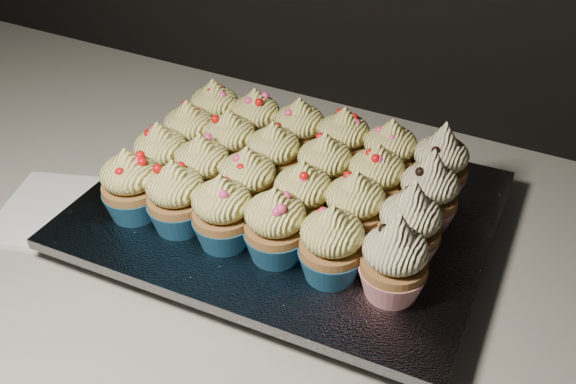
# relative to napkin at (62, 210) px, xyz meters

# --- Properties ---
(worktop) EXTENTS (2.44, 0.64, 0.04)m
(worktop) POSITION_rel_napkin_xyz_m (0.19, 0.10, -0.02)
(worktop) COLOR beige
(worktop) RESTS_ON cabinet
(napkin) EXTENTS (0.18, 0.18, 0.00)m
(napkin) POSITION_rel_napkin_xyz_m (0.00, 0.00, 0.00)
(napkin) COLOR white
(napkin) RESTS_ON worktop
(baking_tray) EXTENTS (0.42, 0.33, 0.02)m
(baking_tray) POSITION_rel_napkin_xyz_m (0.25, 0.10, 0.01)
(baking_tray) COLOR black
(baking_tray) RESTS_ON worktop
(foil_lining) EXTENTS (0.46, 0.37, 0.01)m
(foil_lining) POSITION_rel_napkin_xyz_m (0.25, 0.10, 0.03)
(foil_lining) COLOR silver
(foil_lining) RESTS_ON baking_tray
(cupcake_0) EXTENTS (0.06, 0.06, 0.08)m
(cupcake_0) POSITION_rel_napkin_xyz_m (0.11, 0.00, 0.07)
(cupcake_0) COLOR #1B5681
(cupcake_0) RESTS_ON foil_lining
(cupcake_1) EXTENTS (0.06, 0.06, 0.08)m
(cupcake_1) POSITION_rel_napkin_xyz_m (0.17, 0.01, 0.07)
(cupcake_1) COLOR #1B5681
(cupcake_1) RESTS_ON foil_lining
(cupcake_2) EXTENTS (0.06, 0.06, 0.08)m
(cupcake_2) POSITION_rel_napkin_xyz_m (0.22, 0.01, 0.07)
(cupcake_2) COLOR #1B5681
(cupcake_2) RESTS_ON foil_lining
(cupcake_3) EXTENTS (0.06, 0.06, 0.08)m
(cupcake_3) POSITION_rel_napkin_xyz_m (0.28, 0.02, 0.07)
(cupcake_3) COLOR #1B5681
(cupcake_3) RESTS_ON foil_lining
(cupcake_4) EXTENTS (0.06, 0.06, 0.08)m
(cupcake_4) POSITION_rel_napkin_xyz_m (0.34, 0.02, 0.07)
(cupcake_4) COLOR #1B5681
(cupcake_4) RESTS_ON foil_lining
(cupcake_5) EXTENTS (0.06, 0.06, 0.10)m
(cupcake_5) POSITION_rel_napkin_xyz_m (0.40, 0.02, 0.07)
(cupcake_5) COLOR red
(cupcake_5) RESTS_ON foil_lining
(cupcake_6) EXTENTS (0.06, 0.06, 0.08)m
(cupcake_6) POSITION_rel_napkin_xyz_m (0.11, 0.06, 0.07)
(cupcake_6) COLOR #1B5681
(cupcake_6) RESTS_ON foil_lining
(cupcake_7) EXTENTS (0.06, 0.06, 0.08)m
(cupcake_7) POSITION_rel_napkin_xyz_m (0.16, 0.07, 0.07)
(cupcake_7) COLOR #1B5681
(cupcake_7) RESTS_ON foil_lining
(cupcake_8) EXTENTS (0.06, 0.06, 0.08)m
(cupcake_8) POSITION_rel_napkin_xyz_m (0.22, 0.07, 0.07)
(cupcake_8) COLOR #1B5681
(cupcake_8) RESTS_ON foil_lining
(cupcake_9) EXTENTS (0.06, 0.06, 0.08)m
(cupcake_9) POSITION_rel_napkin_xyz_m (0.28, 0.07, 0.07)
(cupcake_9) COLOR #1B5681
(cupcake_9) RESTS_ON foil_lining
(cupcake_10) EXTENTS (0.06, 0.06, 0.08)m
(cupcake_10) POSITION_rel_napkin_xyz_m (0.34, 0.08, 0.07)
(cupcake_10) COLOR #1B5681
(cupcake_10) RESTS_ON foil_lining
(cupcake_11) EXTENTS (0.06, 0.06, 0.10)m
(cupcake_11) POSITION_rel_napkin_xyz_m (0.40, 0.08, 0.07)
(cupcake_11) COLOR red
(cupcake_11) RESTS_ON foil_lining
(cupcake_12) EXTENTS (0.06, 0.06, 0.08)m
(cupcake_12) POSITION_rel_napkin_xyz_m (0.11, 0.12, 0.07)
(cupcake_12) COLOR #1B5681
(cupcake_12) RESTS_ON foil_lining
(cupcake_13) EXTENTS (0.06, 0.06, 0.08)m
(cupcake_13) POSITION_rel_napkin_xyz_m (0.16, 0.13, 0.07)
(cupcake_13) COLOR #1B5681
(cupcake_13) RESTS_ON foil_lining
(cupcake_14) EXTENTS (0.06, 0.06, 0.08)m
(cupcake_14) POSITION_rel_napkin_xyz_m (0.22, 0.13, 0.07)
(cupcake_14) COLOR #1B5681
(cupcake_14) RESTS_ON foil_lining
(cupcake_15) EXTENTS (0.06, 0.06, 0.08)m
(cupcake_15) POSITION_rel_napkin_xyz_m (0.28, 0.13, 0.07)
(cupcake_15) COLOR #1B5681
(cupcake_15) RESTS_ON foil_lining
(cupcake_16) EXTENTS (0.06, 0.06, 0.08)m
(cupcake_16) POSITION_rel_napkin_xyz_m (0.34, 0.14, 0.07)
(cupcake_16) COLOR #1B5681
(cupcake_16) RESTS_ON foil_lining
(cupcake_17) EXTENTS (0.06, 0.06, 0.10)m
(cupcake_17) POSITION_rel_napkin_xyz_m (0.40, 0.14, 0.07)
(cupcake_17) COLOR red
(cupcake_17) RESTS_ON foil_lining
(cupcake_18) EXTENTS (0.06, 0.06, 0.08)m
(cupcake_18) POSITION_rel_napkin_xyz_m (0.10, 0.18, 0.07)
(cupcake_18) COLOR #1B5681
(cupcake_18) RESTS_ON foil_lining
(cupcake_19) EXTENTS (0.06, 0.06, 0.08)m
(cupcake_19) POSITION_rel_napkin_xyz_m (0.16, 0.18, 0.07)
(cupcake_19) COLOR #1B5681
(cupcake_19) RESTS_ON foil_lining
(cupcake_20) EXTENTS (0.06, 0.06, 0.08)m
(cupcake_20) POSITION_rel_napkin_xyz_m (0.22, 0.19, 0.07)
(cupcake_20) COLOR #1B5681
(cupcake_20) RESTS_ON foil_lining
(cupcake_21) EXTENTS (0.06, 0.06, 0.08)m
(cupcake_21) POSITION_rel_napkin_xyz_m (0.27, 0.19, 0.07)
(cupcake_21) COLOR #1B5681
(cupcake_21) RESTS_ON foil_lining
(cupcake_22) EXTENTS (0.06, 0.06, 0.08)m
(cupcake_22) POSITION_rel_napkin_xyz_m (0.33, 0.19, 0.07)
(cupcake_22) COLOR #1B5681
(cupcake_22) RESTS_ON foil_lining
(cupcake_23) EXTENTS (0.06, 0.06, 0.10)m
(cupcake_23) POSITION_rel_napkin_xyz_m (0.39, 0.20, 0.07)
(cupcake_23) COLOR red
(cupcake_23) RESTS_ON foil_lining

